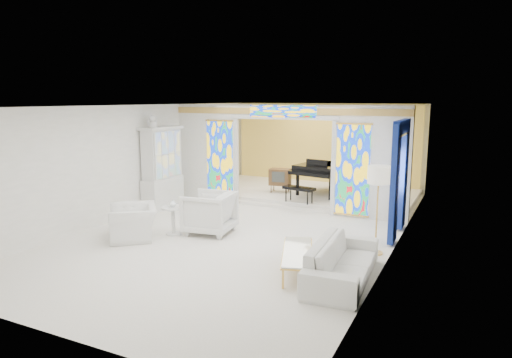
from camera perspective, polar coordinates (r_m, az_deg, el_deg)
The scene contains 24 objects.
floor at distance 11.55m, azimuth -0.41°, elevation -5.89°, with size 12.00×12.00×0.00m, color white.
ceiling at distance 11.11m, azimuth -0.43°, elevation 9.16°, with size 7.00×12.00×0.02m, color white.
wall_back at distance 16.79m, azimuth 8.67°, elevation 4.21°, with size 7.00×0.02×3.00m, color silver.
wall_front at distance 6.52m, azimuth -24.47°, elevation -5.70°, with size 7.00×0.02×3.00m, color silver.
wall_left at distance 13.14m, azimuth -14.26°, elevation 2.42°, with size 0.02×12.00×3.00m, color silver.
wall_right at distance 10.21m, azimuth 17.51°, elevation 0.15°, with size 0.02×12.00×3.00m, color silver.
partition_wall at distance 13.02m, azimuth 3.46°, elevation 3.32°, with size 7.00×0.22×3.00m.
stained_glass_left at distance 13.86m, azimuth -4.51°, elevation 2.25°, with size 0.90×0.04×2.40m, color gold.
stained_glass_right at distance 12.35m, azimuth 12.00°, elevation 1.10°, with size 0.90×0.04×2.40m, color gold.
stained_glass_transom at distance 12.84m, azimuth 3.33°, elevation 8.45°, with size 2.00×0.04×0.34m, color gold.
alcove_platform at distance 15.21m, azimuth 6.41°, elevation -1.71°, with size 6.80×3.80×0.18m, color white.
gold_curtain_back at distance 16.68m, azimuth 8.55°, elevation 4.17°, with size 6.70×0.10×2.90m, color #DBC04C.
chandelier at distance 14.75m, azimuth 7.21°, elevation 7.54°, with size 0.48×0.48×0.30m, color gold.
blue_drapes at distance 10.89m, azimuth 17.55°, elevation 1.16°, with size 0.14×1.85×2.65m.
china_cabinet at distance 13.47m, azimuth -11.65°, elevation 1.29°, with size 0.56×1.46×2.72m.
armchair_left at distance 10.84m, azimuth -15.08°, elevation -5.24°, with size 1.17×1.02×0.76m, color white.
armchair_right at distance 10.91m, azimuth -5.85°, elevation -4.21°, with size 1.06×1.09×0.99m, color white.
sofa at distance 8.29m, azimuth 10.75°, elevation -10.03°, with size 2.39×0.93×0.70m, color silver.
side_table at distance 10.92m, azimuth -10.32°, elevation -4.62°, with size 0.60×0.60×0.67m.
vase at distance 10.84m, azimuth -10.37°, elevation -2.99°, with size 0.16×0.16×0.17m, color silver.
coffee_table at distance 8.57m, azimuth 5.20°, elevation -9.15°, with size 1.10×1.84×0.39m.
floor_lamp at distance 9.51m, azimuth 15.07°, elevation -0.02°, with size 0.50×0.50×1.84m.
grand_piano at distance 14.59m, azimuth 9.37°, elevation 1.19°, with size 2.19×3.00×1.16m.
tv_console at distance 14.73m, azimuth 3.02°, elevation 0.26°, with size 0.71×0.53×0.76m.
Camera 1 is at (4.90, -9.97, 3.17)m, focal length 32.00 mm.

